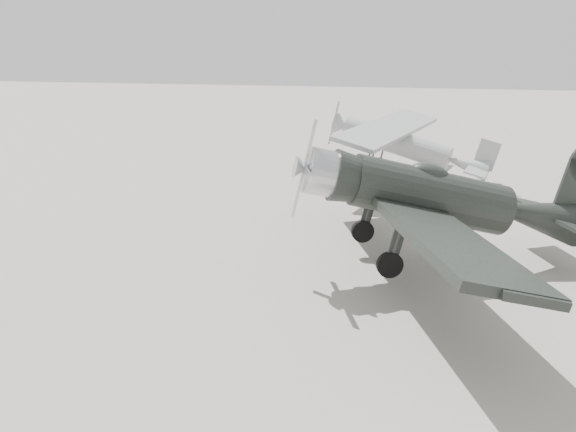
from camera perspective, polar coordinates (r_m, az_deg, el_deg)
name	(u,v)px	position (r m, az deg, el deg)	size (l,w,h in m)	color
ground	(338,301)	(15.28, 5.10, -8.56)	(160.00, 160.00, 0.00)	gray
lowwing_monoplane	(443,199)	(17.14, 15.50, 1.67)	(9.51, 12.89, 4.21)	black
highwing_monoplane	(403,139)	(28.74, 11.61, 7.64)	(8.40, 11.73, 3.32)	#939698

